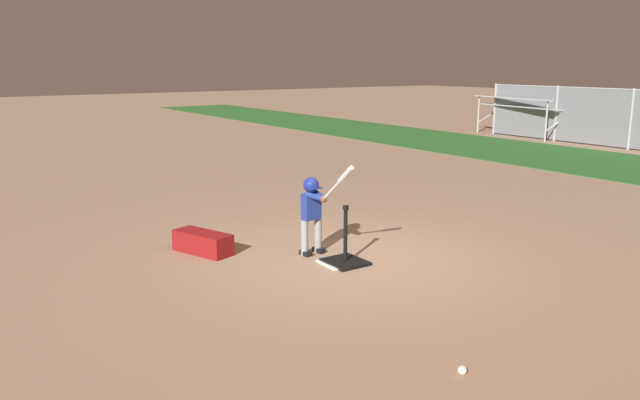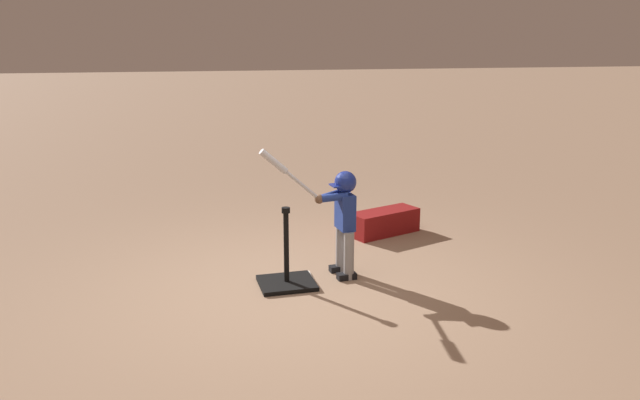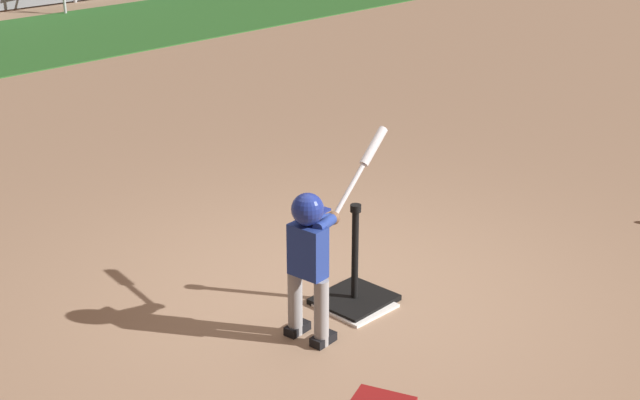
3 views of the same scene
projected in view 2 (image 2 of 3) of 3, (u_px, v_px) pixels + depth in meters
ground_plane at (299, 293)px, 5.58m from camera, size 90.00×90.00×0.00m
home_plate at (291, 282)px, 5.82m from camera, size 0.46×0.46×0.02m
batting_tee at (287, 276)px, 5.74m from camera, size 0.50×0.45×0.74m
batter_child at (341, 210)px, 5.84m from camera, size 0.92×0.32×1.27m
equipment_bag at (384, 222)px, 7.27m from camera, size 0.90×0.58×0.28m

